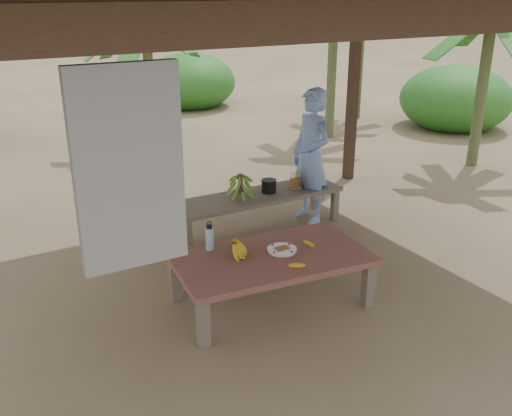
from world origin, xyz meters
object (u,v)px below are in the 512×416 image
work_table (271,261)px  water_flask (210,238)px  ripe_banana_bunch (232,248)px  bench (257,199)px  woman (311,156)px  plate (282,250)px  cooking_pot (269,186)px

work_table → water_flask: (-0.44, 0.40, 0.19)m
ripe_banana_bunch → water_flask: size_ratio=0.92×
work_table → bench: 1.80m
work_table → woman: 2.22m
bench → woman: woman is taller
ripe_banana_bunch → plate: bearing=-17.9°
bench → plate: bearing=-111.7°
water_flask → cooking_pot: bearing=41.5°
ripe_banana_bunch → plate: size_ratio=0.94×
cooking_pot → woman: 0.66m
woman → water_flask: bearing=-62.5°
work_table → plate: 0.15m
bench → water_flask: 1.75m
ripe_banana_bunch → woman: size_ratio=0.16×
work_table → woman: (1.52, 1.56, 0.42)m
ripe_banana_bunch → cooking_pot: ripe_banana_bunch is taller
bench → cooking_pot: size_ratio=12.15×
ripe_banana_bunch → water_flask: bearing=116.1°
water_flask → woman: bearing=30.5°
bench → ripe_banana_bunch: bearing=-126.7°
bench → woman: bearing=-5.0°
bench → woman: size_ratio=1.29×
cooking_pot → work_table: bearing=-120.3°
woman → plate: bearing=-45.1°
plate → ripe_banana_bunch: bearing=162.1°
cooking_pot → woman: woman is taller
water_flask → cooking_pot: 1.87m
plate → cooking_pot: (0.83, 1.62, 0.01)m
work_table → ripe_banana_bunch: bearing=160.0°
bench → ripe_banana_bunch: (-1.11, -1.46, 0.19)m
bench → ripe_banana_bunch: ripe_banana_bunch is taller
work_table → bench: size_ratio=0.86×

